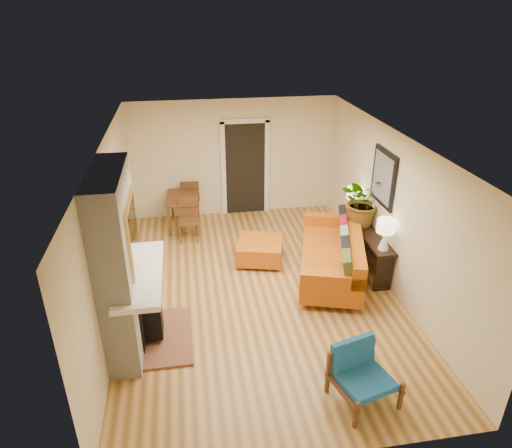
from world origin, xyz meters
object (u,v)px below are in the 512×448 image
object	(u,v)px
lamp_near	(385,231)
lamp_far	(354,197)
console_table	(366,237)
ottoman	(260,250)
houseplant	(363,200)
sofa	(336,255)
blue_chair	(360,370)
dining_table	(186,202)

from	to	relation	value
lamp_near	lamp_far	xyz separation A→B (m)	(0.00, 1.43, 0.00)
lamp_near	console_table	bearing A→B (deg)	90.00
ottoman	houseplant	size ratio (longest dim) A/B	1.06
sofa	console_table	distance (m)	0.69
blue_chair	lamp_near	xyz separation A→B (m)	(1.23, 2.26, 0.67)
blue_chair	lamp_near	world-z (taller)	lamp_near
blue_chair	ottoman	bearing A→B (deg)	100.70
blue_chair	console_table	world-z (taller)	same
dining_table	sofa	bearing A→B (deg)	-42.77
dining_table	console_table	world-z (taller)	dining_table
ottoman	lamp_far	bearing A→B (deg)	8.24
dining_table	houseplant	size ratio (longest dim) A/B	1.77
dining_table	lamp_near	size ratio (longest dim) A/B	3.08
ottoman	console_table	size ratio (longest dim) A/B	0.54
console_table	lamp_near	distance (m)	0.86
lamp_near	houseplant	distance (m)	0.99
lamp_far	houseplant	size ratio (longest dim) A/B	0.57
sofa	blue_chair	xyz separation A→B (m)	(-0.60, -2.73, -0.01)
blue_chair	lamp_far	xyz separation A→B (m)	(1.23, 3.69, 0.67)
blue_chair	lamp_near	bearing A→B (deg)	61.48
blue_chair	console_table	bearing A→B (deg)	67.50
blue_chair	dining_table	distance (m)	5.46
dining_table	lamp_far	distance (m)	3.51
blue_chair	houseplant	distance (m)	3.55
console_table	houseplant	bearing A→B (deg)	92.10
blue_chair	lamp_far	distance (m)	3.95
sofa	dining_table	distance (m)	3.49
console_table	lamp_far	size ratio (longest dim) A/B	3.43
dining_table	lamp_near	xyz separation A→B (m)	(3.18, -2.84, 0.48)
lamp_far	houseplant	world-z (taller)	houseplant
ottoman	lamp_near	size ratio (longest dim) A/B	1.85
console_table	sofa	bearing A→B (deg)	-160.15
sofa	lamp_near	bearing A→B (deg)	-37.40
houseplant	ottoman	bearing A→B (deg)	174.29
sofa	lamp_near	world-z (taller)	lamp_near
dining_table	houseplant	distance (m)	3.73
blue_chair	houseplant	size ratio (longest dim) A/B	0.90
console_table	lamp_far	world-z (taller)	lamp_far
sofa	houseplant	size ratio (longest dim) A/B	2.70
ottoman	console_table	bearing A→B (deg)	-13.79
lamp_far	dining_table	bearing A→B (deg)	156.11
console_table	lamp_far	xyz separation A→B (m)	(0.00, 0.73, 0.49)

